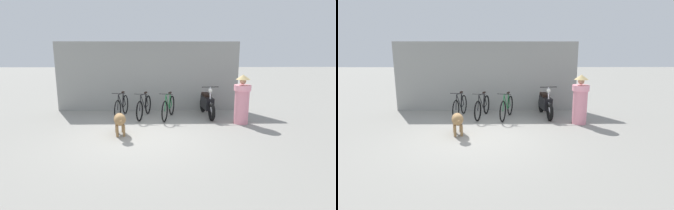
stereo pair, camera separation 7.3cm
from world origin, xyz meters
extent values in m
plane|color=gray|center=(0.00, 0.00, 0.00)|extent=(60.00, 60.00, 0.00)
cube|color=gray|center=(0.00, 3.39, 1.33)|extent=(7.05, 0.20, 2.66)
torus|color=black|center=(-0.94, 1.80, 0.35)|extent=(0.13, 0.70, 0.70)
torus|color=black|center=(-0.81, 2.76, 0.35)|extent=(0.13, 0.70, 0.70)
cylinder|color=black|center=(-0.89, 2.17, 0.58)|extent=(0.09, 0.48, 0.58)
cylinder|color=black|center=(-0.85, 2.45, 0.56)|extent=(0.04, 0.13, 0.53)
cylinder|color=black|center=(-0.88, 2.22, 0.84)|extent=(0.10, 0.55, 0.06)
cylinder|color=black|center=(-0.84, 2.58, 0.32)|extent=(0.08, 0.37, 0.08)
cylinder|color=black|center=(-0.83, 2.62, 0.59)|extent=(0.07, 0.29, 0.49)
cylinder|color=black|center=(-0.93, 1.87, 0.60)|extent=(0.05, 0.17, 0.52)
cube|color=black|center=(-0.85, 2.49, 0.85)|extent=(0.09, 0.19, 0.05)
cylinder|color=black|center=(-0.92, 1.94, 0.90)|extent=(0.46, 0.08, 0.02)
torus|color=black|center=(-0.19, 1.67, 0.35)|extent=(0.20, 0.69, 0.70)
torus|color=black|center=(0.04, 2.70, 0.35)|extent=(0.20, 0.69, 0.70)
cylinder|color=black|center=(-0.10, 2.07, 0.58)|extent=(0.14, 0.52, 0.58)
cylinder|color=black|center=(-0.04, 2.37, 0.56)|extent=(0.06, 0.14, 0.53)
cylinder|color=black|center=(-0.09, 2.12, 0.84)|extent=(0.16, 0.60, 0.06)
cylinder|color=black|center=(0.00, 2.51, 0.32)|extent=(0.11, 0.40, 0.08)
cylinder|color=black|center=(0.01, 2.56, 0.58)|extent=(0.09, 0.31, 0.49)
cylinder|color=black|center=(-0.17, 1.75, 0.60)|extent=(0.07, 0.19, 0.51)
cube|color=black|center=(-0.02, 2.42, 0.85)|extent=(0.11, 0.19, 0.05)
cylinder|color=black|center=(-0.15, 1.82, 0.89)|extent=(0.45, 0.12, 0.02)
torus|color=black|center=(0.65, 1.57, 0.36)|extent=(0.23, 0.70, 0.71)
torus|color=black|center=(0.92, 2.53, 0.36)|extent=(0.23, 0.70, 0.71)
cylinder|color=#1E7238|center=(0.75, 1.94, 0.59)|extent=(0.16, 0.49, 0.59)
cylinder|color=#1E7238|center=(0.83, 2.22, 0.57)|extent=(0.06, 0.13, 0.54)
cylinder|color=#1E7238|center=(0.77, 1.99, 0.85)|extent=(0.18, 0.56, 0.06)
cylinder|color=#1E7238|center=(0.87, 2.35, 0.33)|extent=(0.13, 0.37, 0.08)
cylinder|color=#1E7238|center=(0.88, 2.40, 0.60)|extent=(0.11, 0.30, 0.49)
cylinder|color=#1E7238|center=(0.67, 1.64, 0.61)|extent=(0.07, 0.18, 0.52)
cube|color=black|center=(0.84, 2.27, 0.87)|extent=(0.12, 0.19, 0.05)
cylinder|color=black|center=(0.69, 1.71, 0.91)|extent=(0.45, 0.15, 0.02)
torus|color=black|center=(2.22, 1.66, 0.31)|extent=(0.16, 0.62, 0.61)
torus|color=black|center=(2.12, 2.95, 0.31)|extent=(0.16, 0.62, 0.61)
cube|color=black|center=(2.17, 2.30, 0.50)|extent=(0.35, 0.94, 0.43)
cube|color=black|center=(2.16, 2.47, 0.76)|extent=(0.29, 0.61, 0.10)
cylinder|color=silver|center=(2.20, 1.90, 0.80)|extent=(0.06, 0.15, 0.62)
cylinder|color=silver|center=(2.22, 1.75, 0.40)|extent=(0.06, 0.22, 0.22)
cylinder|color=black|center=(2.20, 1.95, 1.11)|extent=(0.58, 0.08, 0.03)
sphere|color=silver|center=(2.20, 1.91, 0.99)|extent=(0.15, 0.15, 0.14)
ellipsoid|color=#997247|center=(-0.62, 0.27, 0.44)|extent=(0.47, 0.71, 0.33)
cylinder|color=#997247|center=(-0.49, 0.09, 0.16)|extent=(0.09, 0.09, 0.32)
cylinder|color=#997247|center=(-0.66, 0.05, 0.16)|extent=(0.09, 0.09, 0.32)
cylinder|color=#997247|center=(-0.58, 0.49, 0.16)|extent=(0.09, 0.09, 0.32)
cylinder|color=#997247|center=(-0.75, 0.45, 0.16)|extent=(0.09, 0.09, 0.32)
sphere|color=#997247|center=(-0.53, -0.12, 0.53)|extent=(0.33, 0.33, 0.28)
ellipsoid|color=#997247|center=(-0.50, -0.24, 0.51)|extent=(0.14, 0.17, 0.11)
cylinder|color=#997247|center=(-0.72, 0.70, 0.41)|extent=(0.11, 0.29, 0.18)
cylinder|color=pink|center=(3.12, 1.34, 0.63)|extent=(0.63, 0.63, 1.26)
cylinder|color=#FFA0B2|center=(3.12, 1.34, 1.17)|extent=(0.75, 0.75, 0.18)
sphere|color=tan|center=(3.12, 1.34, 1.38)|extent=(0.28, 0.28, 0.20)
cone|color=tan|center=(3.12, 1.34, 1.51)|extent=(0.62, 0.62, 0.16)
camera|label=1|loc=(0.60, -6.84, 2.34)|focal=28.00mm
camera|label=2|loc=(0.67, -6.84, 2.34)|focal=28.00mm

